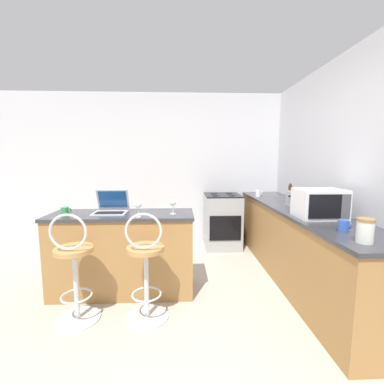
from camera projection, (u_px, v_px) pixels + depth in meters
name	position (u px, v px, depth m)	size (l,w,h in m)	color
ground_plane	(161.00, 335.00, 2.17)	(20.00, 20.00, 0.00)	#ADA393
wall_back	(171.00, 169.00, 4.52)	(12.00, 0.06, 2.60)	silver
breakfast_bar	(123.00, 253.00, 2.84)	(1.55, 0.54, 0.90)	#9E703D
counter_right	(296.00, 243.00, 3.18)	(0.63, 3.04, 0.90)	#9E703D
bar_stool_near	(74.00, 271.00, 2.30)	(0.40, 0.40, 1.03)	silver
bar_stool_far	(146.00, 269.00, 2.33)	(0.40, 0.40, 1.03)	silver
laptop	(111.00, 207.00, 2.84)	(0.35, 0.32, 0.25)	#B7BABF
microwave	(319.00, 203.00, 2.57)	(0.44, 0.35, 0.29)	silver
toaster	(297.00, 199.00, 3.16)	(0.19, 0.28, 0.19)	#9EA3A8
stove_range	(222.00, 221.00, 4.32)	(0.58, 0.61, 0.90)	#9EA3A8
pepper_mill	(290.00, 193.00, 3.51)	(0.05, 0.05, 0.26)	#4C2D19
mug_white	(258.00, 193.00, 4.01)	(0.09, 0.08, 0.10)	white
wine_glass_tall	(173.00, 204.00, 2.74)	(0.07, 0.07, 0.16)	silver
mug_green	(65.00, 212.00, 2.65)	(0.10, 0.08, 0.09)	#338447
storage_jar	(365.00, 230.00, 1.80)	(0.12, 0.12, 0.17)	silver
wine_glass_short	(138.00, 205.00, 2.59)	(0.07, 0.07, 0.17)	silver
mug_blue	(344.00, 226.00, 2.08)	(0.09, 0.08, 0.10)	#2D51AD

